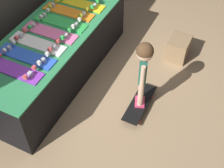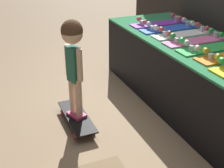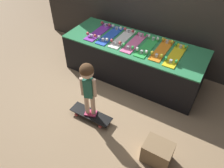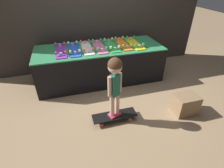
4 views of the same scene
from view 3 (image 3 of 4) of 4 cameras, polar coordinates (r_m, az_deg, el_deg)
The scene contains 12 objects.
ground_plane at distance 3.75m, azimuth 1.53°, elevation -2.03°, with size 16.00×16.00×0.00m, color #9E7F5B.
display_rack at distance 3.90m, azimuth 5.53°, elevation 6.29°, with size 2.39×0.88×0.68m.
skateboard_purple_on_rack at distance 4.01m, azimuth -3.41°, elevation 13.54°, with size 0.18×0.70×0.09m.
skateboard_blue_on_rack at distance 3.89m, azimuth -0.47°, elevation 12.70°, with size 0.18×0.70×0.09m.
skateboard_white_on_rack at distance 3.81m, azimuth 2.77°, elevation 11.90°, with size 0.18×0.70×0.09m.
skateboard_pink_on_rack at distance 3.71m, azimuth 5.91°, elevation 10.83°, with size 0.18×0.70×0.09m.
skateboard_green_on_rack at distance 3.63m, azimuth 9.28°, elevation 9.75°, with size 0.18×0.70×0.09m.
skateboard_orange_on_rack at distance 3.59m, azimuth 12.91°, elevation 8.80°, with size 0.18×0.70×0.09m.
skateboard_yellow_on_rack at distance 3.51m, azimuth 16.30°, elevation 7.35°, with size 0.18×0.70×0.09m.
skateboard_on_floor at distance 3.32m, azimuth -5.53°, elevation -7.93°, with size 0.66×0.20×0.09m.
child at distance 2.85m, azimuth -6.38°, elevation 0.68°, with size 0.21×0.19×0.92m.
storage_box at distance 2.90m, azimuth 11.78°, elevation -17.10°, with size 0.35×0.27×0.31m.
Camera 3 is at (1.30, -2.37, 2.60)m, focal length 35.00 mm.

